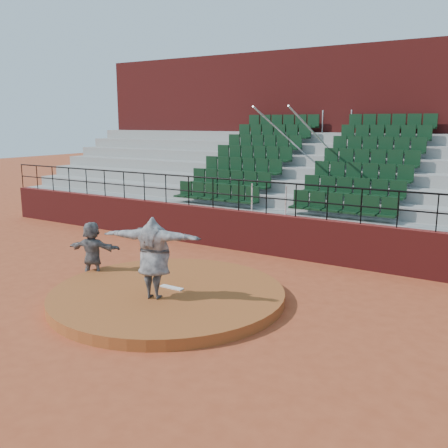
{
  "coord_description": "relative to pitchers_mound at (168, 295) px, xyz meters",
  "views": [
    {
      "loc": [
        7.06,
        -8.78,
        4.14
      ],
      "look_at": [
        0.0,
        2.5,
        1.4
      ],
      "focal_mm": 40.0,
      "sensor_mm": 36.0,
      "label": 1
    }
  ],
  "objects": [
    {
      "name": "pitchers_mound",
      "position": [
        0.0,
        0.0,
        0.0
      ],
      "size": [
        5.5,
        5.5,
        0.25
      ],
      "primitive_type": "cylinder",
      "color": "#9E4F23",
      "rests_on": "ground"
    },
    {
      "name": "press_box_facade",
      "position": [
        0.0,
        12.6,
        3.43
      ],
      "size": [
        24.0,
        3.0,
        7.1
      ],
      "primitive_type": "cube",
      "color": "maroon",
      "rests_on": "ground"
    },
    {
      "name": "pitcher",
      "position": [
        0.07,
        -0.55,
        1.05
      ],
      "size": [
        2.36,
        1.23,
        1.85
      ],
      "primitive_type": "imported",
      "rotation": [
        0.0,
        0.0,
        3.42
      ],
      "color": "black",
      "rests_on": "pitchers_mound"
    },
    {
      "name": "ground",
      "position": [
        0.0,
        0.0,
        -0.12
      ],
      "size": [
        90.0,
        90.0,
        0.0
      ],
      "primitive_type": "plane",
      "color": "#A94626",
      "rests_on": "ground"
    },
    {
      "name": "wall_railing",
      "position": [
        0.0,
        5.0,
        1.9
      ],
      "size": [
        24.04,
        0.05,
        1.03
      ],
      "color": "black",
      "rests_on": "boundary_wall"
    },
    {
      "name": "boundary_wall",
      "position": [
        0.0,
        5.0,
        0.53
      ],
      "size": [
        24.0,
        0.3,
        1.3
      ],
      "primitive_type": "cube",
      "color": "maroon",
      "rests_on": "ground"
    },
    {
      "name": "seating_deck",
      "position": [
        0.0,
        8.65,
        1.32
      ],
      "size": [
        24.0,
        5.97,
        4.63
      ],
      "color": "gray",
      "rests_on": "ground"
    },
    {
      "name": "fielder",
      "position": [
        -2.69,
        0.21,
        0.66
      ],
      "size": [
        1.53,
        0.9,
        1.57
      ],
      "primitive_type": "imported",
      "rotation": [
        0.0,
        0.0,
        3.46
      ],
      "color": "black",
      "rests_on": "ground"
    },
    {
      "name": "pitching_rubber",
      "position": [
        0.0,
        0.15,
        0.14
      ],
      "size": [
        0.6,
        0.15,
        0.03
      ],
      "primitive_type": "cube",
      "color": "white",
      "rests_on": "pitchers_mound"
    }
  ]
}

